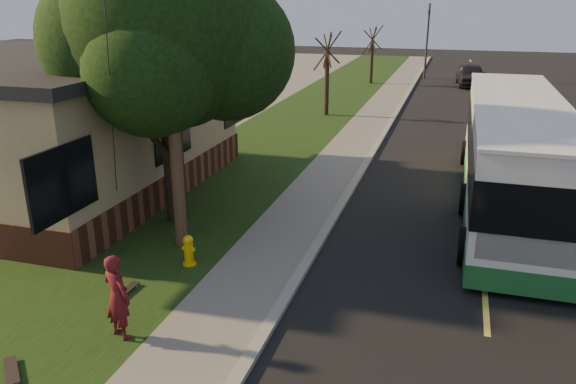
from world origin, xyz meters
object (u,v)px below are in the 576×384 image
object	(u,v)px
bare_tree_near	(327,75)
fire_hydrant	(189,250)
utility_pole	(169,60)
skateboard_spare	(12,371)
skateboarder	(117,296)
skateboard_main	(127,290)
bare_tree_far	(372,56)
distant_car	(471,75)
leafy_tree	(168,31)
dumpster	(146,136)
traffic_signal	(427,36)
transit_bus	(513,152)

from	to	relation	value
bare_tree_near	fire_hydrant	bearing A→B (deg)	-87.14
utility_pole	skateboard_spare	distance (m)	7.12
fire_hydrant	skateboarder	xyz separation A→B (m)	(0.10, -3.02, 0.46)
skateboard_main	utility_pole	bearing A→B (deg)	90.44
bare_tree_far	distant_car	bearing A→B (deg)	10.47
utility_pole	skateboard_main	distance (m)	5.19
bare_tree_far	bare_tree_near	bearing A→B (deg)	-92.39
bare_tree_near	distant_car	bearing A→B (deg)	60.99
leafy_tree	dumpster	size ratio (longest dim) A/B	4.81
skateboard_main	skateboard_spare	size ratio (longest dim) A/B	1.01
leafy_tree	skateboard_spare	xyz separation A→B (m)	(0.53, -7.16, -5.04)
fire_hydrant	skateboard_spare	bearing A→B (deg)	-102.97
utility_pole	skateboard_main	world-z (taller)	utility_pole
dumpster	skateboarder	bearing A→B (deg)	-61.90
fire_hydrant	skateboard_spare	xyz separation A→B (m)	(-1.04, -4.51, -0.31)
fire_hydrant	utility_pole	world-z (taller)	utility_pole
skateboard_spare	distant_car	distance (m)	36.56
skateboarder	skateboard_spare	size ratio (longest dim) A/B	2.26
dumpster	traffic_signal	bearing A→B (deg)	69.56
bare_tree_near	skateboard_spare	distance (m)	22.60
fire_hydrant	traffic_signal	world-z (taller)	traffic_signal
utility_pole	dumpster	bearing A→B (deg)	125.11
dumpster	leafy_tree	bearing A→B (deg)	-53.10
bare_tree_far	skateboard_spare	size ratio (longest dim) A/B	5.53
utility_pole	distant_car	size ratio (longest dim) A/B	1.99
traffic_signal	leafy_tree	bearing A→B (deg)	-98.47
fire_hydrant	distant_car	xyz separation A→B (m)	(6.46, 31.27, 0.34)
leafy_tree	traffic_signal	world-z (taller)	leafy_tree
traffic_signal	skateboard_spare	xyz separation A→B (m)	(-4.14, -38.51, -3.04)
transit_bus	utility_pole	bearing A→B (deg)	-146.26
distant_car	fire_hydrant	bearing A→B (deg)	-106.77
leafy_tree	distant_car	xyz separation A→B (m)	(8.03, 28.62, -4.39)
skateboarder	distant_car	size ratio (longest dim) A/B	0.36
utility_pole	fire_hydrant	bearing A→B (deg)	-54.62
utility_pole	transit_bus	distance (m)	10.13
leafy_tree	bare_tree_far	bearing A→B (deg)	87.55
utility_pole	leafy_tree	size ratio (longest dim) A/B	1.16
dumpster	distant_car	world-z (taller)	distant_car
skateboarder	skateboard_spare	xyz separation A→B (m)	(-1.14, -1.50, -0.77)
transit_bus	skateboarder	size ratio (longest dim) A/B	7.22
traffic_signal	skateboard_main	xyz separation A→B (m)	(-3.79, -35.57, -3.04)
bare_tree_far	distant_car	world-z (taller)	bare_tree_far
skateboarder	dumpster	world-z (taller)	skateboarder
distant_car	skateboard_spare	bearing A→B (deg)	-106.94
traffic_signal	fire_hydrant	bearing A→B (deg)	-95.21
bare_tree_far	fire_hydrant	bearing A→B (deg)	-89.24
distant_car	skateboard_main	bearing A→B (deg)	-107.38
bare_tree_far	skateboard_main	size ratio (longest dim) A/B	5.46
utility_pole	transit_bus	world-z (taller)	utility_pole
transit_bus	skateboard_main	bearing A→B (deg)	-135.36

